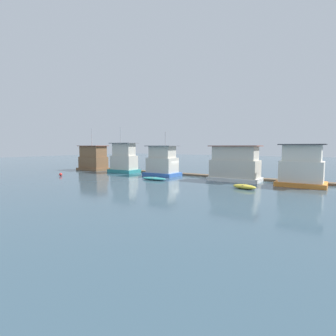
{
  "coord_description": "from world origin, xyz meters",
  "views": [
    {
      "loc": [
        23.19,
        -36.35,
        4.94
      ],
      "look_at": [
        0.0,
        -1.0,
        1.4
      ],
      "focal_mm": 28.0,
      "sensor_mm": 36.0,
      "label": 1
    }
  ],
  "objects_px": {
    "houseboat_white": "(235,165)",
    "dinghy_yellow": "(244,187)",
    "houseboat_teal": "(124,160)",
    "houseboat_orange": "(302,167)",
    "houseboat_brown": "(93,159)",
    "houseboat_blue": "(162,163)",
    "dinghy_teal": "(154,179)",
    "buoy_red": "(61,174)"
  },
  "relations": [
    {
      "from": "houseboat_blue",
      "to": "buoy_red",
      "type": "height_order",
      "value": "houseboat_blue"
    },
    {
      "from": "houseboat_white",
      "to": "buoy_red",
      "type": "xyz_separation_m",
      "value": [
        -26.19,
        -9.91,
        -2.05
      ]
    },
    {
      "from": "houseboat_brown",
      "to": "houseboat_blue",
      "type": "xyz_separation_m",
      "value": [
        17.78,
        -0.69,
        -0.16
      ]
    },
    {
      "from": "houseboat_brown",
      "to": "houseboat_white",
      "type": "distance_m",
      "value": 30.15
    },
    {
      "from": "houseboat_brown",
      "to": "dinghy_yellow",
      "type": "height_order",
      "value": "houseboat_brown"
    },
    {
      "from": "houseboat_white",
      "to": "dinghy_yellow",
      "type": "relative_size",
      "value": 2.37
    },
    {
      "from": "dinghy_teal",
      "to": "dinghy_yellow",
      "type": "distance_m",
      "value": 13.51
    },
    {
      "from": "houseboat_blue",
      "to": "houseboat_teal",
      "type": "bearing_deg",
      "value": 177.19
    },
    {
      "from": "houseboat_white",
      "to": "houseboat_orange",
      "type": "distance_m",
      "value": 8.53
    },
    {
      "from": "houseboat_brown",
      "to": "houseboat_teal",
      "type": "height_order",
      "value": "houseboat_brown"
    },
    {
      "from": "houseboat_blue",
      "to": "buoy_red",
      "type": "xyz_separation_m",
      "value": [
        -13.83,
        -9.66,
        -1.93
      ]
    },
    {
      "from": "houseboat_teal",
      "to": "houseboat_orange",
      "type": "height_order",
      "value": "houseboat_teal"
    },
    {
      "from": "houseboat_brown",
      "to": "houseboat_blue",
      "type": "bearing_deg",
      "value": -2.24
    },
    {
      "from": "houseboat_white",
      "to": "buoy_red",
      "type": "relative_size",
      "value": 13.72
    },
    {
      "from": "houseboat_blue",
      "to": "houseboat_white",
      "type": "height_order",
      "value": "houseboat_blue"
    },
    {
      "from": "houseboat_blue",
      "to": "dinghy_teal",
      "type": "distance_m",
      "value": 6.09
    },
    {
      "from": "houseboat_blue",
      "to": "houseboat_white",
      "type": "relative_size",
      "value": 1.03
    },
    {
      "from": "houseboat_brown",
      "to": "dinghy_yellow",
      "type": "distance_m",
      "value": 34.2
    },
    {
      "from": "houseboat_brown",
      "to": "houseboat_blue",
      "type": "relative_size",
      "value": 1.19
    },
    {
      "from": "houseboat_brown",
      "to": "houseboat_orange",
      "type": "bearing_deg",
      "value": -0.99
    },
    {
      "from": "dinghy_teal",
      "to": "dinghy_yellow",
      "type": "height_order",
      "value": "dinghy_yellow"
    },
    {
      "from": "houseboat_blue",
      "to": "dinghy_teal",
      "type": "bearing_deg",
      "value": -67.62
    },
    {
      "from": "houseboat_teal",
      "to": "buoy_red",
      "type": "distance_m",
      "value": 11.39
    },
    {
      "from": "dinghy_teal",
      "to": "houseboat_white",
      "type": "bearing_deg",
      "value": 28.71
    },
    {
      "from": "dinghy_yellow",
      "to": "houseboat_white",
      "type": "bearing_deg",
      "value": 117.9
    },
    {
      "from": "houseboat_teal",
      "to": "houseboat_blue",
      "type": "distance_m",
      "value": 9.04
    },
    {
      "from": "houseboat_blue",
      "to": "dinghy_teal",
      "type": "height_order",
      "value": "houseboat_blue"
    },
    {
      "from": "houseboat_orange",
      "to": "houseboat_blue",
      "type": "bearing_deg",
      "value": -179.92
    },
    {
      "from": "houseboat_blue",
      "to": "buoy_red",
      "type": "bearing_deg",
      "value": -145.08
    },
    {
      "from": "houseboat_teal",
      "to": "buoy_red",
      "type": "height_order",
      "value": "houseboat_teal"
    },
    {
      "from": "houseboat_orange",
      "to": "dinghy_yellow",
      "type": "bearing_deg",
      "value": -130.65
    },
    {
      "from": "houseboat_brown",
      "to": "houseboat_teal",
      "type": "relative_size",
      "value": 1.02
    },
    {
      "from": "houseboat_teal",
      "to": "buoy_red",
      "type": "relative_size",
      "value": 16.47
    },
    {
      "from": "houseboat_brown",
      "to": "houseboat_teal",
      "type": "distance_m",
      "value": 8.76
    },
    {
      "from": "houseboat_white",
      "to": "dinghy_yellow",
      "type": "distance_m",
      "value": 7.39
    },
    {
      "from": "houseboat_blue",
      "to": "houseboat_brown",
      "type": "bearing_deg",
      "value": 177.76
    },
    {
      "from": "dinghy_teal",
      "to": "buoy_red",
      "type": "bearing_deg",
      "value": -164.86
    },
    {
      "from": "houseboat_white",
      "to": "dinghy_teal",
      "type": "height_order",
      "value": "houseboat_white"
    },
    {
      "from": "houseboat_brown",
      "to": "houseboat_blue",
      "type": "height_order",
      "value": "houseboat_brown"
    },
    {
      "from": "dinghy_teal",
      "to": "houseboat_blue",
      "type": "bearing_deg",
      "value": 112.38
    },
    {
      "from": "houseboat_blue",
      "to": "houseboat_orange",
      "type": "relative_size",
      "value": 1.29
    },
    {
      "from": "houseboat_white",
      "to": "buoy_red",
      "type": "bearing_deg",
      "value": -159.28
    }
  ]
}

